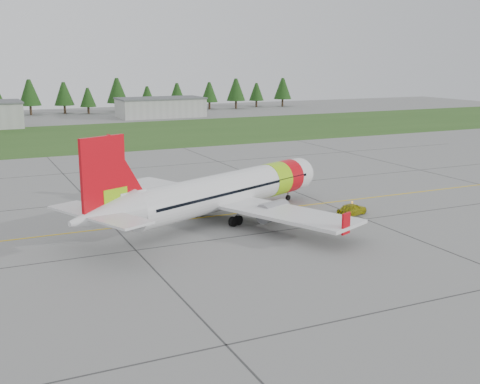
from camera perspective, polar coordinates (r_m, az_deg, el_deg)
ground at (r=60.05m, az=4.11°, el=-3.65°), size 320.00×320.00×0.00m
aircraft at (r=63.39m, az=-1.64°, el=0.02°), size 32.28×30.64×10.30m
follow_me_car at (r=66.15m, az=10.61°, el=-0.50°), size 1.87×2.01×4.03m
grass_strip at (r=136.29m, az=-12.95°, el=5.22°), size 320.00×50.00×0.03m
taxi_guideline at (r=66.89m, az=0.78°, el=-1.91°), size 120.00×0.25×0.02m
hangar_east at (r=177.07m, az=-7.54°, el=7.91°), size 24.00×12.00×5.20m
treeline at (r=190.75m, az=-16.67°, el=8.55°), size 160.00×8.00×10.00m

